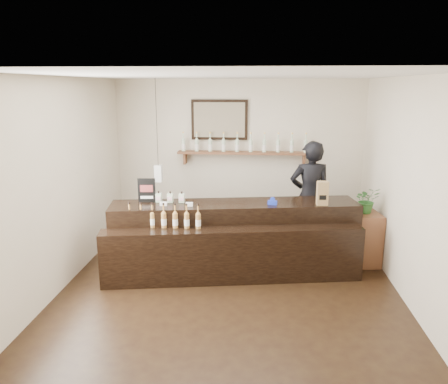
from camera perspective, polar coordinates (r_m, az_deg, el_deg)
ground at (r=6.09m, az=0.71°, el=-12.38°), size 5.00×5.00×0.00m
room_shell at (r=5.55m, az=0.76°, el=3.61°), size 5.00×5.00×5.00m
back_wall_decor at (r=7.90m, az=0.73°, el=7.04°), size 2.66×0.96×1.69m
counter at (r=6.42m, az=1.29°, el=-6.36°), size 3.67×1.52×1.18m
promo_sign at (r=6.47m, az=-10.06°, el=0.20°), size 0.26×0.04×0.36m
paper_bag at (r=6.39m, az=12.73°, el=-0.16°), size 0.16×0.13×0.34m
tape_dispenser at (r=6.31m, az=6.34°, el=-1.28°), size 0.14×0.07×0.11m
side_cabinet at (r=7.06m, az=17.80°, el=-5.75°), size 0.48×0.61×0.81m
potted_plant at (r=6.89m, az=18.16°, el=-1.00°), size 0.40×0.35×0.40m
shopkeeper at (r=7.25m, az=11.18°, el=0.35°), size 0.81×0.59×2.07m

